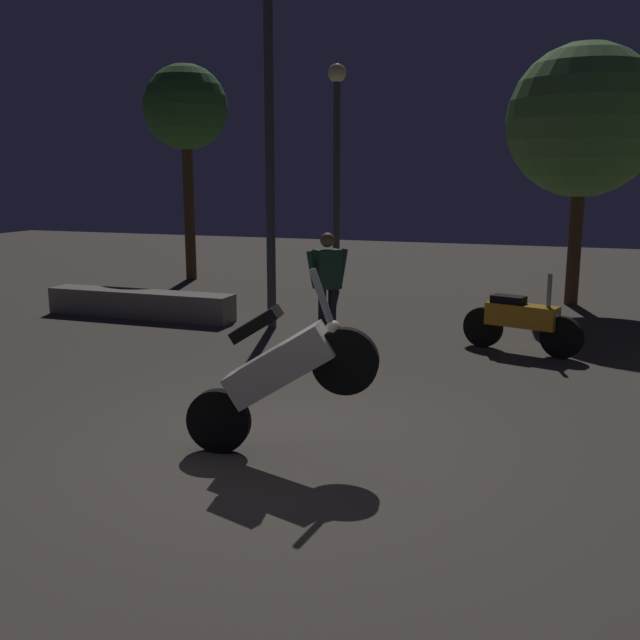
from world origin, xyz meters
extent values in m
plane|color=#4C443D|center=(0.00, 0.00, 0.00)|extent=(40.00, 40.00, 0.00)
cylinder|color=black|center=(-0.47, -0.13, 0.28)|extent=(0.57, 0.19, 0.56)
cylinder|color=black|center=(0.61, 0.06, 0.86)|extent=(0.57, 0.19, 0.56)
cube|color=beige|center=(0.07, -0.03, 0.80)|extent=(1.00, 0.46, 0.76)
cube|color=black|center=(-0.13, -0.07, 1.15)|extent=(0.46, 0.31, 0.32)
cylinder|color=gray|center=(0.41, 0.02, 1.41)|extent=(0.21, 0.09, 0.44)
sphere|color=#F2EABF|center=(0.51, 0.04, 1.14)|extent=(0.12, 0.12, 0.12)
cylinder|color=black|center=(1.19, 4.62, 0.28)|extent=(0.56, 0.26, 0.56)
cylinder|color=black|center=(2.24, 4.30, 0.28)|extent=(0.56, 0.26, 0.56)
cube|color=orange|center=(1.71, 4.46, 0.51)|extent=(1.00, 0.56, 0.30)
cube|color=black|center=(1.52, 4.52, 0.71)|extent=(0.49, 0.36, 0.10)
cylinder|color=gray|center=(2.05, 4.36, 0.89)|extent=(0.07, 0.07, 0.45)
sphere|color=#F2EABF|center=(2.14, 4.33, 0.56)|extent=(0.12, 0.12, 0.12)
cylinder|color=black|center=(-0.95, 4.35, 0.38)|extent=(0.12, 0.12, 0.76)
cylinder|color=black|center=(-1.06, 4.24, 0.38)|extent=(0.12, 0.12, 0.76)
cube|color=#1E3F2D|center=(-1.01, 4.30, 1.04)|extent=(0.42, 0.42, 0.56)
sphere|color=brown|center=(-1.01, 4.30, 1.46)|extent=(0.21, 0.21, 0.21)
cylinder|color=#1E3F2D|center=(-0.84, 4.47, 1.07)|extent=(0.19, 0.19, 0.52)
cylinder|color=#1E3F2D|center=(-1.17, 4.13, 1.07)|extent=(0.19, 0.19, 0.52)
cylinder|color=#38383D|center=(-2.27, 8.52, 2.08)|extent=(0.14, 0.14, 4.16)
sphere|color=#F9E59E|center=(-2.27, 8.52, 4.30)|extent=(0.36, 0.36, 0.36)
cylinder|color=#38383D|center=(-2.11, 4.82, 2.45)|extent=(0.14, 0.14, 4.90)
cylinder|color=#4C331E|center=(2.31, 8.60, 1.18)|extent=(0.24, 0.24, 2.36)
sphere|color=#568C42|center=(2.31, 8.60, 3.31)|extent=(2.69, 2.69, 2.69)
cylinder|color=#4C331E|center=(-5.98, 9.14, 1.59)|extent=(0.24, 0.24, 3.18)
sphere|color=#336B2D|center=(-5.98, 9.14, 3.83)|extent=(1.86, 1.86, 1.86)
cube|color=gray|center=(-4.54, 4.85, 0.23)|extent=(3.36, 0.50, 0.45)
camera|label=1|loc=(2.35, -5.44, 2.37)|focal=40.61mm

